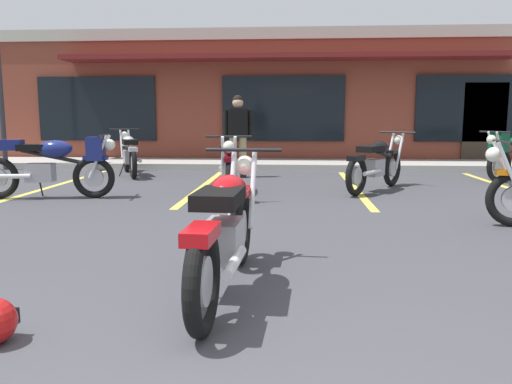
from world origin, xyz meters
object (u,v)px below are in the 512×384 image
at_px(motorcycle_red_sportbike, 129,154).
at_px(person_in_shorts_foreground, 238,131).
at_px(motorcycle_green_cafe_racer, 376,163).
at_px(motorcycle_black_cruiser, 53,164).
at_px(motorcycle_cream_vintage, 229,165).
at_px(motorcycle_foreground_classic, 226,228).

distance_m(motorcycle_red_sportbike, person_in_shorts_foreground, 2.41).
bearing_deg(person_in_shorts_foreground, motorcycle_red_sportbike, 174.53).
distance_m(motorcycle_red_sportbike, motorcycle_green_cafe_racer, 5.26).
relative_size(motorcycle_black_cruiser, motorcycle_green_cafe_racer, 1.14).
bearing_deg(motorcycle_black_cruiser, motorcycle_cream_vintage, 14.22).
relative_size(motorcycle_black_cruiser, person_in_shorts_foreground, 1.26).
bearing_deg(motorcycle_foreground_classic, motorcycle_black_cruiser, 128.40).
xyz_separation_m(motorcycle_green_cafe_racer, person_in_shorts_foreground, (-2.52, 1.74, 0.49)).
height_order(motorcycle_green_cafe_racer, person_in_shorts_foreground, person_in_shorts_foreground).
height_order(motorcycle_black_cruiser, person_in_shorts_foreground, person_in_shorts_foreground).
distance_m(motorcycle_red_sportbike, motorcycle_cream_vintage, 3.48).
relative_size(motorcycle_red_sportbike, person_in_shorts_foreground, 1.19).
bearing_deg(motorcycle_red_sportbike, motorcycle_cream_vintage, -45.48).
height_order(motorcycle_red_sportbike, person_in_shorts_foreground, person_in_shorts_foreground).
distance_m(motorcycle_foreground_classic, motorcycle_red_sportbike, 7.75).
distance_m(motorcycle_foreground_classic, motorcycle_black_cruiser, 5.10).
bearing_deg(motorcycle_red_sportbike, motorcycle_black_cruiser, -93.11).
bearing_deg(motorcycle_green_cafe_racer, motorcycle_black_cruiser, -166.82).
relative_size(motorcycle_green_cafe_racer, person_in_shorts_foreground, 1.10).
distance_m(motorcycle_black_cruiser, motorcycle_green_cafe_racer, 5.19).
distance_m(motorcycle_foreground_classic, person_in_shorts_foreground, 6.97).
distance_m(motorcycle_black_cruiser, person_in_shorts_foreground, 3.88).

